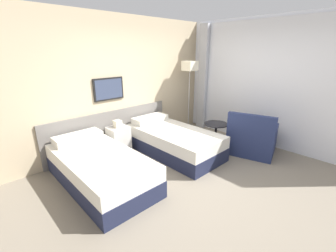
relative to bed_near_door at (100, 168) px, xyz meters
name	(u,v)px	position (x,y,z in m)	size (l,w,h in m)	color
ground_plane	(197,175)	(1.29, -0.92, -0.26)	(16.00, 16.00, 0.00)	slate
wall_headboard	(126,86)	(1.26, 1.04, 1.04)	(10.00, 0.10, 2.70)	#C6B28E
wall_window	(272,84)	(3.48, -1.10, 1.08)	(0.21, 4.44, 2.70)	white
bed_near_door	(100,168)	(0.00, 0.00, 0.00)	(1.00, 1.99, 0.63)	#1E233D
bed_near_window	(173,141)	(1.64, 0.00, 0.00)	(1.00, 1.99, 0.63)	#1E233D
nightstand	(119,139)	(0.82, 0.76, 0.03)	(0.40, 0.35, 0.70)	beige
floor_lamp	(190,71)	(2.78, 0.60, 1.29)	(0.29, 0.29, 1.78)	#9E9993
side_table	(216,131)	(2.41, -0.49, 0.15)	(0.50, 0.50, 0.57)	black
armchair	(252,140)	(2.80, -1.11, 0.02)	(1.04, 1.08, 0.89)	navy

